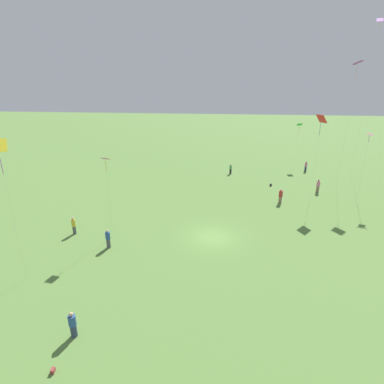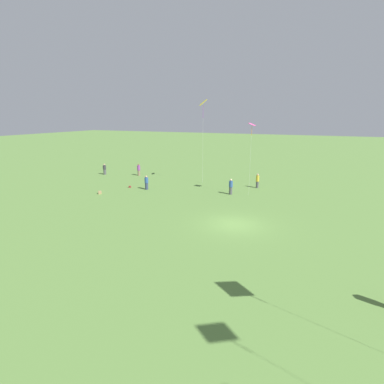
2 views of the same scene
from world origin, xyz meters
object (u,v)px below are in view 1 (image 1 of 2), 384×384
Objects in this scene: person_8 at (281,196)px; person_5 at (231,169)px; person_7 at (73,325)px; person_1 at (108,239)px; person_3 at (318,186)px; person_0 at (306,166)px; kite_3 at (299,126)px; kite_2 at (357,68)px; kite_5 at (321,121)px; picnic_bag_0 at (271,185)px; kite_7 at (369,138)px; picnic_bag_2 at (53,371)px; person_4 at (74,226)px; kite_1 at (377,34)px; kite_4 at (106,163)px.

person_5 is at bearing 144.76° from person_8.
person_8 is at bearing -57.74° from person_7.
person_1 is 0.98× the size of person_8.
person_3 reaches higher than person_5.
kite_3 reaches higher than person_0.
person_0 is 0.95× the size of person_3.
person_5 is 0.22× the size of kite_3.
person_3 is 0.99× the size of person_8.
kite_2 is at bearing 3.49° from person_0.
kite_5 reaches higher than picnic_bag_0.
kite_7 reaches higher than person_3.
picnic_bag_0 is at bearing -50.97° from person_7.
person_5 is 5.89× the size of picnic_bag_2.
picnic_bag_2 is at bearing -45.73° from person_4.
kite_1 is (-9.37, 7.60, 19.15)m from person_3.
kite_1 is 40.89m from kite_4.
person_3 is at bearing 145.13° from picnic_bag_2.
kite_5 is at bearing 122.32° from kite_3.
person_1 is 38.47m from kite_3.
kite_3 is (-4.56, -7.81, -13.15)m from kite_1.
person_3 is 0.23× the size of kite_4.
kite_4 is 27.83× the size of picnic_bag_2.
person_0 is 16.51m from kite_2.
kite_7 is at bearing 167.23° from person_5.
person_1 reaches higher than picnic_bag_0.
person_0 is at bearing -74.63° from kite_2.
kite_1 is 51.54m from picnic_bag_2.
kite_4 is 0.75× the size of kite_5.
kite_3 is (-6.65, 11.30, 6.05)m from person_5.
kite_1 is at bearing 64.90° from person_0.
kite_4 reaches higher than person_1.
person_3 is at bearing 128.16° from kite_7.
person_3 is 1.08× the size of person_5.
person_8 is 6.44m from picnic_bag_0.
person_4 reaches higher than picnic_bag_2.
person_8 is 0.23× the size of kite_4.
kite_4 is (-11.65, -2.16, 6.40)m from person_7.
person_0 is 0.96× the size of person_4.
kite_2 reaches higher than kite_5.
kite_1 is at bearing -86.17° from person_3.
kite_3 is at bearing 101.71° from person_8.
person_1 is at bearing 85.57° from person_5.
person_5 is 27.17m from kite_1.
person_8 is at bearing 2.71° from picnic_bag_0.
kite_1 reaches higher than person_5.
kite_1 is 2.66× the size of kite_7.
person_8 is 28.74m from picnic_bag_2.
person_1 is 6.28× the size of picnic_bag_2.
person_4 is 4.84× the size of picnic_bag_0.
kite_5 is (-12.35, 24.84, 8.74)m from person_4.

